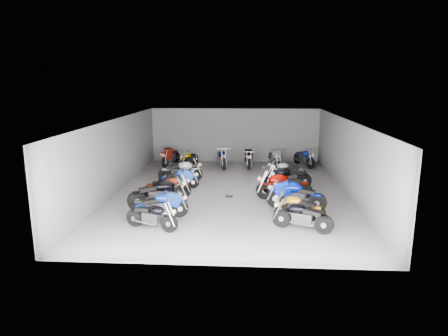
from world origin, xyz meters
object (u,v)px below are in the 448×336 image
Objects in this scene: drain_grate at (229,196)px; motorcycle_back_e at (275,159)px; motorcycle_left_e at (179,179)px; motorcycle_back_f at (304,158)px; motorcycle_left_b at (160,206)px; motorcycle_right_f at (287,171)px; motorcycle_left_c at (159,194)px; motorcycle_left_f at (181,171)px; motorcycle_right_b at (298,207)px; motorcycle_back_c at (222,158)px; motorcycle_left_a at (152,216)px; motorcycle_back_a at (170,156)px; motorcycle_right_d at (284,186)px; motorcycle_back_d at (248,158)px; motorcycle_right_a at (302,216)px; motorcycle_right_c at (295,195)px; motorcycle_back_b at (189,159)px; motorcycle_right_e at (287,178)px; motorcycle_left_d at (168,187)px.

drain_grate is 0.15× the size of motorcycle_back_e.
motorcycle_back_f is (6.34, 5.28, 0.05)m from motorcycle_left_e.
motorcycle_left_b is 7.74m from motorcycle_right_f.
motorcycle_left_c is 1.03× the size of motorcycle_left_f.
motorcycle_right_b is 9.23m from motorcycle_back_f.
motorcycle_left_f is 7.56m from motorcycle_back_f.
motorcycle_right_b is at bearing 98.30° from motorcycle_back_c.
motorcycle_left_a is 10.24m from motorcycle_back_a.
motorcycle_left_f is 1.19× the size of motorcycle_right_b.
motorcycle_right_d is (2.27, -0.23, 0.56)m from drain_grate.
motorcycle_back_d is at bearing -15.20° from motorcycle_back_f.
motorcycle_left_e is 6.88m from motorcycle_right_a.
motorcycle_back_f is (1.45, 10.12, 0.02)m from motorcycle_right_a.
motorcycle_left_c is 7.05m from motorcycle_right_f.
motorcycle_right_a is (4.86, -0.79, -0.01)m from motorcycle_left_b.
motorcycle_right_c is at bearing 142.33° from motorcycle_back_a.
motorcycle_right_d reaches higher than motorcycle_right_c.
motorcycle_back_b is at bearing 50.25° from motorcycle_right_a.
motorcycle_left_c is 5.12m from motorcycle_right_d.
drain_grate is 6.05m from motorcycle_back_d.
motorcycle_back_a is at bearing -20.38° from motorcycle_back_c.
motorcycle_right_d is at bearing 78.25° from motorcycle_back_e.
motorcycle_right_c is 8.03m from motorcycle_back_f.
motorcycle_right_c is (0.04, 2.21, 0.07)m from motorcycle_right_a.
motorcycle_right_a is at bearing 135.35° from motorcycle_back_a.
motorcycle_left_f is 5.18m from motorcycle_right_e.
motorcycle_left_a is at bearing 110.69° from motorcycle_back_a.
drain_grate is at bearing 84.17° from motorcycle_back_c.
motorcycle_back_a is at bearing 120.91° from drain_grate.
drain_grate is 3.81m from motorcycle_right_b.
motorcycle_back_c reaches higher than motorcycle_left_f.
motorcycle_right_e reaches higher than motorcycle_left_b.
motorcycle_left_d is 6.20m from motorcycle_right_f.
motorcycle_right_f is at bearing 21.31° from motorcycle_right_a.
motorcycle_right_b is at bearing 138.20° from motorcycle_back_a.
motorcycle_left_b is at bearing 116.28° from motorcycle_right_b.
drain_grate is 4.64m from motorcycle_left_a.
motorcycle_left_f reaches higher than motorcycle_back_e.
drain_grate is 2.62m from motorcycle_left_d.
motorcycle_left_f is 5.45m from motorcycle_right_d.
motorcycle_right_d is at bearing 31.62° from motorcycle_right_c.
motorcycle_right_b is at bearing 141.98° from motorcycle_back_b.
motorcycle_right_e is 1.26× the size of motorcycle_back_b.
motorcycle_left_d is at bearing 87.35° from motorcycle_right_d.
motorcycle_back_e is (2.99, 0.14, -0.01)m from motorcycle_back_c.
motorcycle_left_d is at bearing 60.49° from motorcycle_back_c.
motorcycle_back_c is at bearing 145.89° from motorcycle_left_b.
drain_grate is at bearing 118.59° from motorcycle_left_b.
motorcycle_right_c is (5.07, -4.02, 0.03)m from motorcycle_left_f.
motorcycle_left_c is 1.22× the size of motorcycle_right_b.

